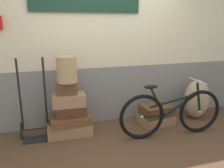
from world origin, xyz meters
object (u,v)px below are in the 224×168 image
suitcase_6 (156,111)px  wicker_basket (67,69)px  suitcase_3 (69,100)px  burlap_sack (196,99)px  suitcase_4 (67,88)px  suitcase_5 (156,119)px  suitcase_0 (70,128)px  suitcase_1 (71,119)px  luggage_trolley (35,120)px  bicycle (171,113)px  suitcase_2 (71,111)px

suitcase_6 → wicker_basket: wicker_basket is taller
suitcase_3 → burlap_sack: burlap_sack is taller
suitcase_4 → suitcase_5: bearing=4.7°
suitcase_4 → suitcase_0: bearing=56.9°
suitcase_0 → wicker_basket: bearing=-95.9°
wicker_basket → suitcase_4: bearing=-176.7°
suitcase_4 → suitcase_5: suitcase_4 is taller
wicker_basket → burlap_sack: (2.35, 0.02, -0.70)m
suitcase_6 → suitcase_1: bearing=173.6°
luggage_trolley → bicycle: size_ratio=0.74×
suitcase_2 → luggage_trolley: luggage_trolley is taller
burlap_sack → luggage_trolley: bearing=179.1°
burlap_sack → wicker_basket: bearing=-179.6°
suitcase_5 → suitcase_4: bearing=175.9°
wicker_basket → suitcase_3: bearing=-53.4°
suitcase_3 → suitcase_6: 1.55m
suitcase_2 → suitcase_6: suitcase_2 is taller
luggage_trolley → burlap_sack: luggage_trolley is taller
suitcase_1 → suitcase_6: bearing=-1.5°
wicker_basket → burlap_sack: bearing=0.4°
burlap_sack → suitcase_2: bearing=-179.1°
burlap_sack → suitcase_5: bearing=-179.0°
wicker_basket → suitcase_0: bearing=82.2°
suitcase_0 → burlap_sack: size_ratio=0.94×
suitcase_5 → luggage_trolley: (-2.04, 0.06, 0.22)m
suitcase_2 → burlap_sack: size_ratio=0.64×
suitcase_2 → suitcase_3: (-0.02, 0.01, 0.17)m
suitcase_6 → burlap_sack: (0.83, 0.02, 0.12)m
suitcase_3 → suitcase_6: bearing=2.9°
suitcase_3 → suitcase_5: bearing=3.3°
suitcase_5 → suitcase_6: bearing=-131.0°
luggage_trolley → suitcase_2: bearing=-8.4°
suitcase_3 → luggage_trolley: bearing=174.5°
suitcase_0 → suitcase_5: (1.52, -0.02, -0.03)m
suitcase_4 → burlap_sack: suitcase_4 is taller
suitcase_1 → suitcase_3: size_ratio=1.24×
suitcase_5 → suitcase_6: 0.17m
suitcase_3 → burlap_sack: (2.34, 0.03, -0.22)m
wicker_basket → bicycle: 1.75m
suitcase_5 → wicker_basket: bearing=175.8°
suitcase_4 → suitcase_5: 1.69m
luggage_trolley → suitcase_4: bearing=-7.4°
suitcase_4 → suitcase_2: bearing=-15.1°
suitcase_1 → luggage_trolley: size_ratio=0.49×
burlap_sack → suitcase_6: bearing=-178.4°
suitcase_1 → wicker_basket: bearing=140.4°
suitcase_3 → wicker_basket: bearing=129.3°
suitcase_5 → suitcase_6: suitcase_6 is taller
burlap_sack → suitcase_3: bearing=-179.3°
suitcase_0 → burlap_sack: (2.35, -0.00, 0.27)m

